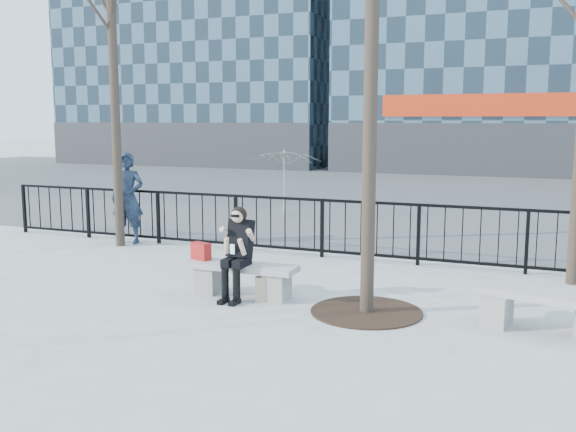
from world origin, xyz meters
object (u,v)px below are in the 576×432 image
at_px(bench_main, 242,276).
at_px(seated_woman, 237,253).
at_px(standing_man, 128,198).
at_px(bench_second, 544,308).

bearing_deg(bench_main, seated_woman, -90.00).
bearing_deg(standing_man, bench_second, -33.45).
relative_size(bench_second, standing_man, 0.86).
bearing_deg(bench_second, bench_main, -165.53).
bearing_deg(standing_man, seated_woman, -50.64).
xyz_separation_m(bench_main, standing_man, (-4.00, 2.80, 0.65)).
bearing_deg(seated_woman, bench_second, 1.77).
xyz_separation_m(bench_main, bench_second, (4.09, -0.03, -0.00)).
xyz_separation_m(bench_second, seated_woman, (-4.09, -0.13, 0.37)).
distance_m(seated_woman, standing_man, 4.99).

